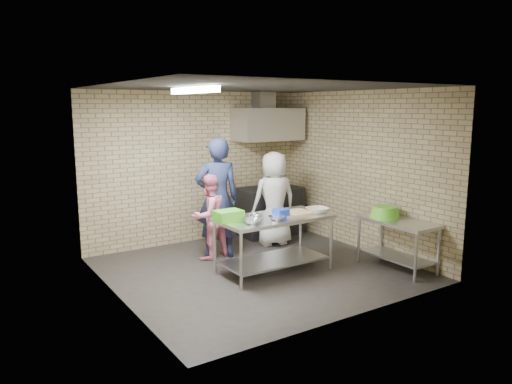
% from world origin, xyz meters
% --- Properties ---
extents(floor, '(4.20, 4.20, 0.00)m').
position_xyz_m(floor, '(0.00, 0.00, 0.00)').
color(floor, black).
rests_on(floor, ground).
extents(ceiling, '(4.20, 4.20, 0.00)m').
position_xyz_m(ceiling, '(0.00, 0.00, 2.70)').
color(ceiling, black).
rests_on(ceiling, ground).
extents(back_wall, '(4.20, 0.06, 2.70)m').
position_xyz_m(back_wall, '(0.00, 2.00, 1.35)').
color(back_wall, tan).
rests_on(back_wall, ground).
extents(front_wall, '(4.20, 0.06, 2.70)m').
position_xyz_m(front_wall, '(0.00, -2.00, 1.35)').
color(front_wall, tan).
rests_on(front_wall, ground).
extents(left_wall, '(0.06, 4.00, 2.70)m').
position_xyz_m(left_wall, '(-2.10, 0.00, 1.35)').
color(left_wall, tan).
rests_on(left_wall, ground).
extents(right_wall, '(0.06, 4.00, 2.70)m').
position_xyz_m(right_wall, '(2.10, 0.00, 1.35)').
color(right_wall, tan).
rests_on(right_wall, ground).
extents(prep_table, '(1.68, 0.84, 0.84)m').
position_xyz_m(prep_table, '(0.15, -0.21, 0.42)').
color(prep_table, silver).
rests_on(prep_table, floor).
extents(side_counter, '(0.60, 1.20, 0.75)m').
position_xyz_m(side_counter, '(1.80, -1.10, 0.38)').
color(side_counter, silver).
rests_on(side_counter, floor).
extents(stove, '(1.20, 0.70, 0.90)m').
position_xyz_m(stove, '(1.35, 1.65, 0.45)').
color(stove, black).
rests_on(stove, floor).
extents(range_hood, '(1.30, 0.60, 0.60)m').
position_xyz_m(range_hood, '(1.35, 1.70, 2.10)').
color(range_hood, silver).
rests_on(range_hood, back_wall).
extents(hood_duct, '(0.35, 0.30, 0.30)m').
position_xyz_m(hood_duct, '(1.35, 1.85, 2.55)').
color(hood_duct, '#A5A8AD').
rests_on(hood_duct, back_wall).
extents(wall_shelf, '(0.80, 0.20, 0.04)m').
position_xyz_m(wall_shelf, '(1.65, 1.89, 1.92)').
color(wall_shelf, '#3F2B19').
rests_on(wall_shelf, back_wall).
extents(fluorescent_fixture, '(0.10, 1.25, 0.08)m').
position_xyz_m(fluorescent_fixture, '(-1.00, 0.00, 2.64)').
color(fluorescent_fixture, white).
rests_on(fluorescent_fixture, ceiling).
extents(green_crate, '(0.37, 0.28, 0.15)m').
position_xyz_m(green_crate, '(-0.55, -0.09, 0.92)').
color(green_crate, green).
rests_on(green_crate, prep_table).
extents(blue_tub, '(0.19, 0.19, 0.12)m').
position_xyz_m(blue_tub, '(0.20, -0.31, 0.90)').
color(blue_tub, '#1836BA').
rests_on(blue_tub, prep_table).
extents(cutting_board, '(0.51, 0.39, 0.03)m').
position_xyz_m(cutting_board, '(0.50, -0.23, 0.86)').
color(cutting_board, tan).
rests_on(cutting_board, prep_table).
extents(mixing_bowl_a, '(0.29, 0.29, 0.06)m').
position_xyz_m(mixing_bowl_a, '(-0.35, -0.41, 0.87)').
color(mixing_bowl_a, '#B4B7BB').
rests_on(mixing_bowl_a, prep_table).
extents(mixing_bowl_b, '(0.22, 0.22, 0.06)m').
position_xyz_m(mixing_bowl_b, '(-0.15, -0.16, 0.87)').
color(mixing_bowl_b, '#B6B9BD').
rests_on(mixing_bowl_b, prep_table).
extents(mixing_bowl_c, '(0.26, 0.26, 0.06)m').
position_xyz_m(mixing_bowl_c, '(0.05, -0.43, 0.87)').
color(mixing_bowl_c, silver).
rests_on(mixing_bowl_c, prep_table).
extents(ceramic_bowl, '(0.35, 0.35, 0.08)m').
position_xyz_m(ceramic_bowl, '(0.85, -0.36, 0.88)').
color(ceramic_bowl, beige).
rests_on(ceramic_bowl, prep_table).
extents(green_basin, '(0.46, 0.46, 0.17)m').
position_xyz_m(green_basin, '(1.78, -0.85, 0.83)').
color(green_basin, '#59C626').
rests_on(green_basin, side_counter).
extents(bottle_red, '(0.07, 0.07, 0.18)m').
position_xyz_m(bottle_red, '(1.40, 1.89, 2.03)').
color(bottle_red, '#B22619').
rests_on(bottle_red, wall_shelf).
extents(bottle_green, '(0.06, 0.06, 0.15)m').
position_xyz_m(bottle_green, '(1.80, 1.89, 2.02)').
color(bottle_green, green).
rests_on(bottle_green, wall_shelf).
extents(man_navy, '(0.82, 0.67, 1.95)m').
position_xyz_m(man_navy, '(-0.20, 0.88, 0.98)').
color(man_navy, black).
rests_on(man_navy, floor).
extents(woman_pink, '(0.79, 0.68, 1.39)m').
position_xyz_m(woman_pink, '(-0.34, 0.90, 0.70)').
color(woman_pink, pink).
rests_on(woman_pink, floor).
extents(woman_white, '(0.89, 0.66, 1.66)m').
position_xyz_m(woman_white, '(1.00, 0.99, 0.83)').
color(woman_white, white).
rests_on(woman_white, floor).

